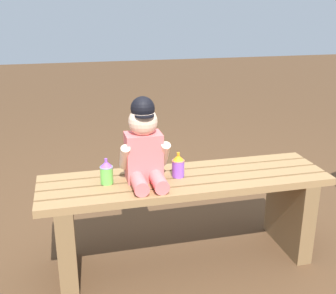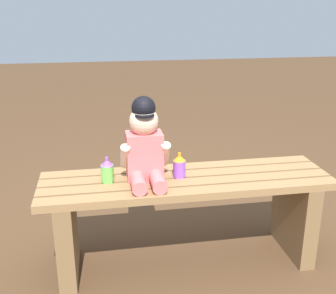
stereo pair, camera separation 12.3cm
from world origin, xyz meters
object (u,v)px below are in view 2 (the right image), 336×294
Objects in this scene: park_bench at (186,207)px; sippy_cup_left at (107,170)px; sippy_cup_right at (179,166)px; child_figure at (145,145)px.

sippy_cup_left reaches higher than park_bench.
sippy_cup_left is 1.00× the size of sippy_cup_right.
park_bench is at bearing -27.04° from sippy_cup_right.
sippy_cup_right is (-0.03, 0.02, 0.22)m from park_bench.
child_figure is 3.26× the size of sippy_cup_left.
sippy_cup_left is 0.35m from sippy_cup_right.
sippy_cup_right is at bearing 3.44° from child_figure.
child_figure is at bearing -3.23° from sippy_cup_left.
child_figure reaches higher than park_bench.
park_bench is at bearing -2.55° from sippy_cup_left.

